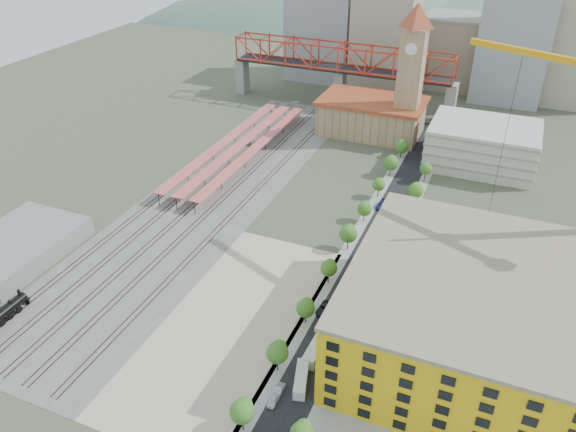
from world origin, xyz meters
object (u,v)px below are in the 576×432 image
at_px(clock_tower, 412,62).
at_px(car_0, 274,400).
at_px(construction_building, 464,312).
at_px(site_trailer_a, 301,379).
at_px(site_trailer_b, 317,349).
at_px(site_trailer_c, 339,307).
at_px(site_trailer_d, 361,263).

relative_size(clock_tower, car_0, 13.25).
relative_size(construction_building, site_trailer_a, 5.91).
relative_size(site_trailer_b, site_trailer_c, 1.07).
relative_size(site_trailer_c, car_0, 2.34).
xyz_separation_m(site_trailer_a, car_0, (-3.00, -6.14, -0.50)).
height_order(clock_tower, site_trailer_b, clock_tower).
xyz_separation_m(site_trailer_b, site_trailer_d, (0.00, 31.69, 0.02)).
bearing_deg(site_trailer_d, site_trailer_c, -81.95).
xyz_separation_m(clock_tower, site_trailer_b, (8.00, -112.80, -27.35)).
height_order(site_trailer_d, car_0, site_trailer_d).
xyz_separation_m(construction_building, site_trailer_c, (-26.00, 1.09, -8.16)).
bearing_deg(construction_building, site_trailer_a, -140.58).
distance_m(clock_tower, site_trailer_a, 124.71).
xyz_separation_m(site_trailer_a, site_trailer_d, (0.00, 40.27, 0.20)).
xyz_separation_m(clock_tower, site_trailer_c, (8.00, -98.90, -27.44)).
height_order(site_trailer_c, site_trailer_d, site_trailer_d).
bearing_deg(site_trailer_a, site_trailer_c, 74.33).
height_order(site_trailer_a, site_trailer_d, site_trailer_d).
xyz_separation_m(construction_building, site_trailer_a, (-26.00, -21.37, -8.24)).
bearing_deg(site_trailer_d, car_0, -85.65).
relative_size(site_trailer_a, site_trailer_b, 0.87).
bearing_deg(site_trailer_c, site_trailer_a, -93.64).
height_order(construction_building, site_trailer_a, construction_building).
relative_size(construction_building, site_trailer_b, 5.16).
bearing_deg(construction_building, site_trailer_b, -153.78).
distance_m(site_trailer_a, site_trailer_d, 40.27).
bearing_deg(construction_building, site_trailer_d, 144.00).
bearing_deg(clock_tower, car_0, -87.75).
height_order(site_trailer_b, car_0, site_trailer_b).
distance_m(site_trailer_b, site_trailer_d, 31.69).
bearing_deg(site_trailer_b, site_trailer_c, 91.37).
bearing_deg(site_trailer_a, construction_building, 23.75).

